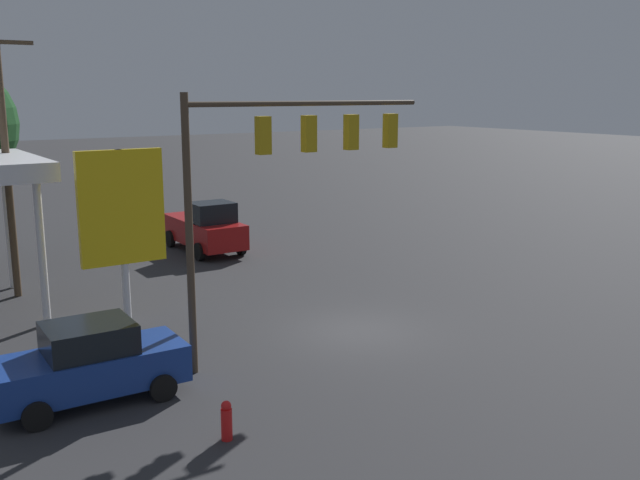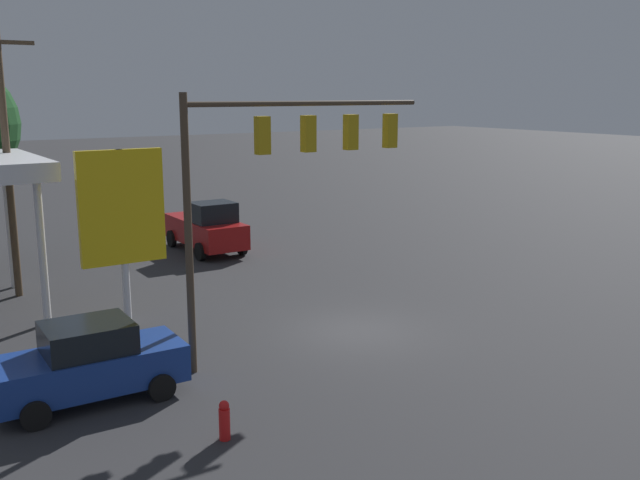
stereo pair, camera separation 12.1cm
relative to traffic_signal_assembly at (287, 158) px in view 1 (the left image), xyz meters
The scene contains 7 objects.
ground_plane 6.09m from the traffic_signal_assembly, behind, with size 200.00×200.00×0.00m, color #2D2D30.
traffic_signal_assembly is the anchor object (origin of this frame).
utility_pole 11.50m from the traffic_signal_assembly, 62.49° to the right, with size 2.40×0.26×9.52m.
price_sign 6.08m from the traffic_signal_assembly, 58.37° to the right, with size 2.67×0.27×5.54m.
sedan_waiting 7.29m from the traffic_signal_assembly, ahead, with size 4.44×2.14×1.93m.
pickup_parked 14.33m from the traffic_signal_assembly, 104.89° to the right, with size 2.30×5.22×2.40m.
fire_hydrant 7.47m from the traffic_signal_assembly, 44.86° to the left, with size 0.24×0.24×0.88m.
Camera 1 is at (12.60, 16.90, 7.24)m, focal length 40.00 mm.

